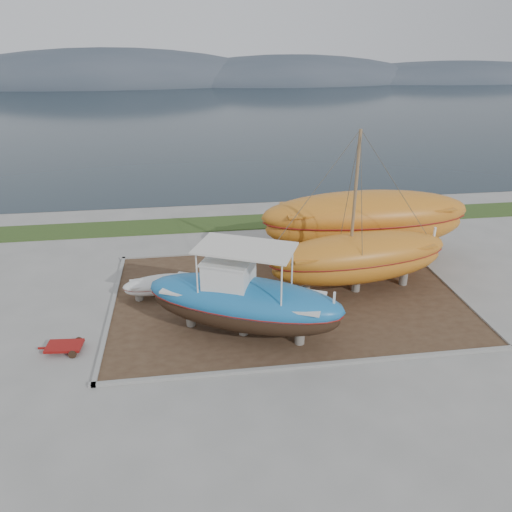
{
  "coord_description": "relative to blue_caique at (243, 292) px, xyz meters",
  "views": [
    {
      "loc": [
        -4.92,
        -18.85,
        12.99
      ],
      "look_at": [
        -1.68,
        4.0,
        2.51
      ],
      "focal_mm": 35.0,
      "sensor_mm": 36.0,
      "label": 1
    }
  ],
  "objects": [
    {
      "name": "mountain_ridge",
      "position": [
        2.72,
        124.27,
        -2.27
      ],
      "size": [
        200.0,
        36.0,
        20.0
      ],
      "primitive_type": null,
      "color": "#333D49",
      "rests_on": "ground"
    },
    {
      "name": "ground",
      "position": [
        2.72,
        -0.73,
        -2.27
      ],
      "size": [
        140.0,
        140.0,
        0.0
      ],
      "primitive_type": "plane",
      "color": "gray",
      "rests_on": "ground"
    },
    {
      "name": "red_trailer",
      "position": [
        -8.0,
        -0.17,
        -2.11
      ],
      "size": [
        2.41,
        1.36,
        0.33
      ],
      "primitive_type": null,
      "rotation": [
        0.0,
        0.0,
        -0.09
      ],
      "color": "maroon",
      "rests_on": "ground"
    },
    {
      "name": "blue_caique",
      "position": [
        0.0,
        0.0,
        0.0
      ],
      "size": [
        9.57,
        6.44,
        4.43
      ],
      "primitive_type": null,
      "rotation": [
        0.0,
        0.0,
        -0.43
      ],
      "color": "#1C6DB0",
      "rests_on": "dirt_patch"
    },
    {
      "name": "orange_sailboat",
      "position": [
        6.53,
        3.36,
        2.13
      ],
      "size": [
        10.26,
        4.15,
        8.69
      ],
      "primitive_type": null,
      "rotation": [
        0.0,
        0.0,
        0.12
      ],
      "color": "#BE6E1D",
      "rests_on": "dirt_patch"
    },
    {
      "name": "orange_bare_hull",
      "position": [
        8.27,
        7.37,
        -0.13
      ],
      "size": [
        12.68,
        3.81,
        4.16
      ],
      "primitive_type": null,
      "rotation": [
        0.0,
        0.0,
        0.0
      ],
      "color": "#BE6E1D",
      "rests_on": "dirt_patch"
    },
    {
      "name": "curb_frame",
      "position": [
        2.72,
        3.27,
        -2.2
      ],
      "size": [
        18.6,
        12.6,
        0.15
      ],
      "primitive_type": null,
      "color": "gray",
      "rests_on": "ground"
    },
    {
      "name": "dirt_patch",
      "position": [
        2.72,
        3.27,
        -2.24
      ],
      "size": [
        18.0,
        12.0,
        0.06
      ],
      "primitive_type": "cube",
      "color": "#422D1E",
      "rests_on": "ground"
    },
    {
      "name": "grass_strip",
      "position": [
        2.72,
        14.77,
        -2.23
      ],
      "size": [
        44.0,
        3.0,
        0.08
      ],
      "primitive_type": "cube",
      "color": "#284219",
      "rests_on": "ground"
    },
    {
      "name": "sea",
      "position": [
        2.72,
        69.27,
        -2.27
      ],
      "size": [
        260.0,
        100.0,
        0.04
      ],
      "primitive_type": null,
      "color": "black",
      "rests_on": "ground"
    },
    {
      "name": "white_dinghy",
      "position": [
        -3.98,
        4.19,
        -1.65
      ],
      "size": [
        3.94,
        2.03,
        1.13
      ],
      "primitive_type": null,
      "rotation": [
        0.0,
        0.0,
        0.17
      ],
      "color": "silver",
      "rests_on": "dirt_patch"
    }
  ]
}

